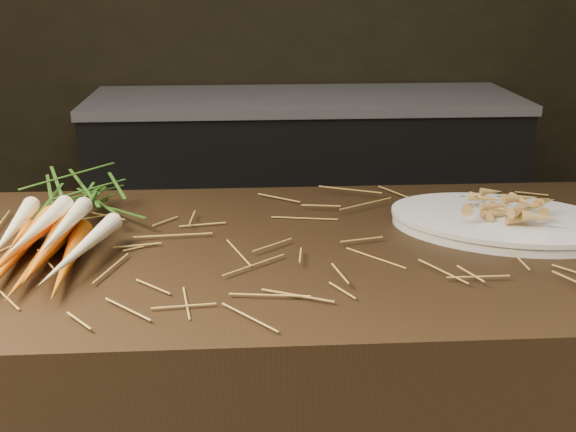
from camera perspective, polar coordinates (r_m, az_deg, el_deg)
The scene contains 5 objects.
back_counter at distance 3.20m, azimuth 1.25°, elevation 2.07°, with size 1.82×0.62×0.84m.
straw_bedding at distance 1.25m, azimuth -5.09°, elevation -2.09°, with size 1.40×0.60×0.02m, color #A36F33, non-canonical shape.
root_veg_bunch at distance 1.32m, azimuth -17.30°, elevation 0.12°, with size 0.20×0.54×0.10m.
serving_platter at distance 1.38m, azimuth 16.57°, elevation -0.60°, with size 0.40×0.27×0.02m, color white, non-canonical shape.
roasted_veg_heap at distance 1.37m, azimuth 16.70°, elevation 0.70°, with size 0.20×0.14×0.04m, color #B18141, non-canonical shape.
Camera 1 is at (0.04, -0.86, 1.36)m, focal length 45.00 mm.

